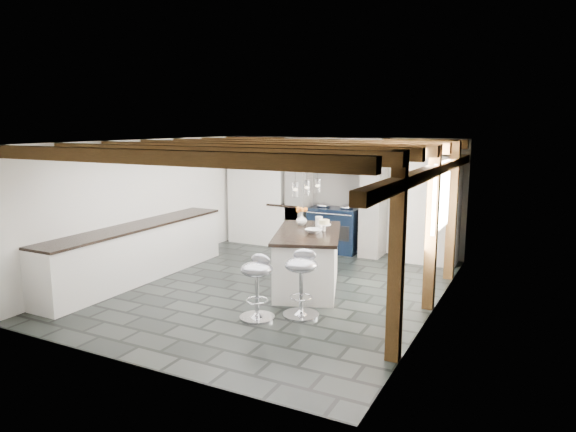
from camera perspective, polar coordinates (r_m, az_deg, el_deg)
The scene contains 6 objects.
ground at distance 8.23m, azimuth -1.90°, elevation -7.95°, with size 6.00×6.00×0.00m, color black.
room_shell at distance 9.47m, azimuth -1.03°, elevation 1.11°, with size 6.00×6.03×6.00m.
range_cooker at distance 10.46m, azimuth 5.19°, elevation -1.42°, with size 1.00×0.63×0.99m.
kitchen_island at distance 8.10m, azimuth 2.22°, elevation -4.80°, with size 1.53×2.06×1.22m.
bar_stool_near at distance 6.89m, azimuth 1.48°, elevation -6.61°, with size 0.56×0.56×0.91m.
bar_stool_far at distance 6.82m, azimuth -3.43°, elevation -7.05°, with size 0.47×0.47×0.87m.
Camera 1 is at (3.79, -6.84, 2.56)m, focal length 32.00 mm.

